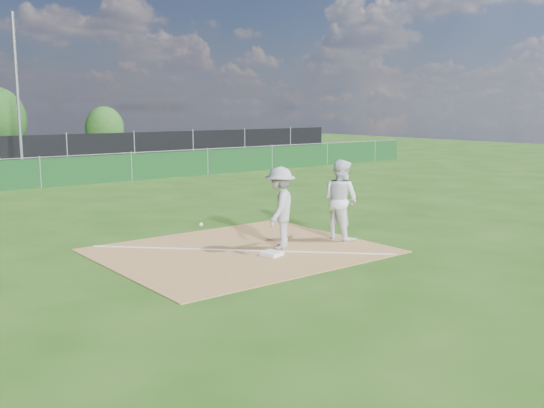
# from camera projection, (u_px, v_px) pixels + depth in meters

# --- Properties ---
(ground) EXTENTS (90.00, 90.00, 0.00)m
(ground) POSITION_uv_depth(u_px,v_px,m) (89.00, 203.00, 20.79)
(ground) COLOR #21490F
(ground) RESTS_ON ground
(infield_dirt) EXTENTS (6.00, 5.00, 0.02)m
(infield_dirt) POSITION_uv_depth(u_px,v_px,m) (240.00, 251.00, 13.82)
(infield_dirt) COLOR #9D713E
(infield_dirt) RESTS_ON ground
(foul_line) EXTENTS (5.01, 5.01, 0.01)m
(foul_line) POSITION_uv_depth(u_px,v_px,m) (240.00, 250.00, 13.81)
(foul_line) COLOR white
(foul_line) RESTS_ON infield_dirt
(green_fence) EXTENTS (44.00, 0.05, 1.20)m
(green_fence) POSITION_uv_depth(u_px,v_px,m) (40.00, 173.00, 24.56)
(green_fence) COLOR #0E3514
(green_fence) RESTS_ON ground
(light_pole) EXTENTS (0.16, 0.16, 8.00)m
(light_pole) POSITION_uv_depth(u_px,v_px,m) (17.00, 92.00, 30.91)
(light_pole) COLOR slate
(light_pole) RESTS_ON ground
(first_base) EXTENTS (0.49, 0.49, 0.08)m
(first_base) POSITION_uv_depth(u_px,v_px,m) (272.00, 254.00, 13.32)
(first_base) COLOR white
(first_base) RESTS_ON infield_dirt
(play_at_first) EXTENTS (2.80, 1.29, 1.89)m
(play_at_first) POSITION_uv_depth(u_px,v_px,m) (280.00, 208.00, 13.91)
(play_at_first) COLOR #B4B4B7
(play_at_first) RESTS_ON infield_dirt
(runner) EXTENTS (0.84, 1.03, 1.99)m
(runner) POSITION_uv_depth(u_px,v_px,m) (340.00, 200.00, 14.92)
(runner) COLOR white
(runner) RESTS_ON ground
(car_right) EXTENTS (4.31, 2.68, 1.16)m
(car_right) POSITION_uv_depth(u_px,v_px,m) (39.00, 152.00, 36.62)
(car_right) COLOR black
(car_right) RESTS_ON parking_lot
(tree_right) EXTENTS (2.81, 2.81, 3.34)m
(tree_right) POSITION_uv_depth(u_px,v_px,m) (105.00, 128.00, 44.79)
(tree_right) COLOR #382316
(tree_right) RESTS_ON ground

